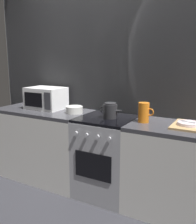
# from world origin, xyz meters

# --- Properties ---
(ground_plane) EXTENTS (8.00, 8.00, 0.00)m
(ground_plane) POSITION_xyz_m (0.00, 0.00, 0.00)
(ground_plane) COLOR #2D2D33
(back_wall) EXTENTS (3.60, 0.05, 2.40)m
(back_wall) POSITION_xyz_m (0.00, 0.32, 1.20)
(back_wall) COLOR gray
(back_wall) RESTS_ON ground_plane
(counter_left) EXTENTS (1.20, 0.60, 0.90)m
(counter_left) POSITION_xyz_m (-0.90, 0.00, 0.45)
(counter_left) COLOR silver
(counter_left) RESTS_ON ground_plane
(stove_unit) EXTENTS (0.60, 0.63, 0.90)m
(stove_unit) POSITION_xyz_m (-0.00, -0.00, 0.45)
(stove_unit) COLOR #9E9EA3
(stove_unit) RESTS_ON ground_plane
(counter_right) EXTENTS (1.20, 0.60, 0.90)m
(counter_right) POSITION_xyz_m (0.90, 0.00, 0.45)
(counter_right) COLOR silver
(counter_right) RESTS_ON ground_plane
(microwave) EXTENTS (0.46, 0.35, 0.27)m
(microwave) POSITION_xyz_m (-0.90, 0.07, 1.04)
(microwave) COLOR white
(microwave) RESTS_ON counter_left
(kettle) EXTENTS (0.28, 0.15, 0.17)m
(kettle) POSITION_xyz_m (0.04, -0.00, 0.98)
(kettle) COLOR #262628
(kettle) RESTS_ON stove_unit
(mixing_bowl) EXTENTS (0.20, 0.20, 0.08)m
(mixing_bowl) POSITION_xyz_m (-0.44, 0.02, 0.94)
(mixing_bowl) COLOR silver
(mixing_bowl) RESTS_ON counter_left
(pitcher) EXTENTS (0.16, 0.11, 0.20)m
(pitcher) POSITION_xyz_m (0.42, 0.00, 1.00)
(pitcher) COLOR orange
(pitcher) RESTS_ON counter_right
(dish_pile) EXTENTS (0.30, 0.40, 0.06)m
(dish_pile) POSITION_xyz_m (0.85, 0.04, 0.92)
(dish_pile) COLOR tan
(dish_pile) RESTS_ON counter_right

